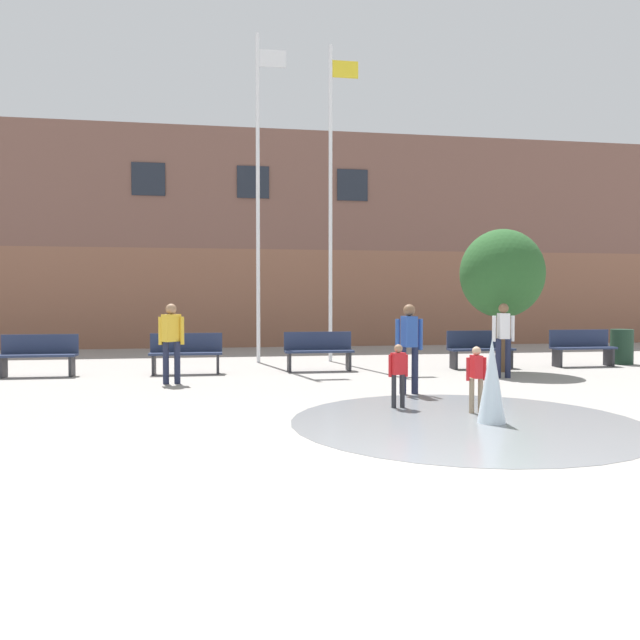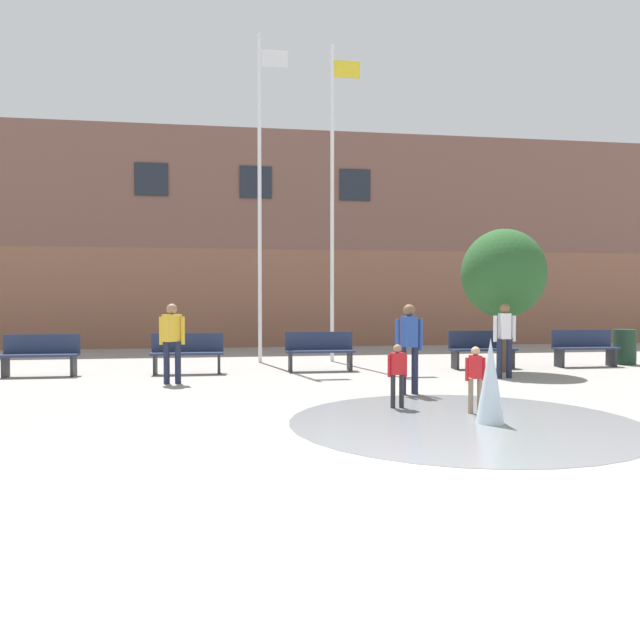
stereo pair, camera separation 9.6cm
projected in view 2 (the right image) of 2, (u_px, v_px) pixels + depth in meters
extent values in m
plane|color=gray|center=(354.00, 502.00, 5.17)|extent=(100.00, 100.00, 0.00)
cube|color=brown|center=(252.00, 298.00, 24.61)|extent=(36.00, 6.00, 3.41)
cube|color=brown|center=(252.00, 202.00, 24.48)|extent=(36.00, 6.00, 4.17)
cube|color=#1E232D|center=(151.00, 179.00, 20.96)|extent=(1.10, 0.06, 1.10)
cube|color=#1E232D|center=(256.00, 182.00, 21.48)|extent=(1.10, 0.06, 1.10)
cube|color=#1E232D|center=(355.00, 185.00, 22.01)|extent=(1.10, 0.06, 1.10)
cylinder|color=gray|center=(464.00, 422.00, 8.53)|extent=(4.80, 4.80, 0.01)
cone|color=silver|center=(490.00, 381.00, 8.42)|extent=(0.39, 0.39, 1.16)
cube|color=#28282D|center=(5.00, 367.00, 13.38)|extent=(0.06, 0.40, 0.44)
cube|color=#28282D|center=(74.00, 366.00, 13.59)|extent=(0.06, 0.40, 0.44)
cube|color=#232D4C|center=(40.00, 355.00, 13.48)|extent=(1.60, 0.44, 0.05)
cube|color=#232D4C|center=(42.00, 344.00, 13.67)|extent=(1.60, 0.04, 0.42)
cube|color=#28282D|center=(155.00, 365.00, 13.84)|extent=(0.06, 0.40, 0.44)
cube|color=#28282D|center=(219.00, 364.00, 14.05)|extent=(0.06, 0.40, 0.44)
cube|color=#232D4C|center=(187.00, 353.00, 13.93)|extent=(1.60, 0.44, 0.05)
cube|color=#232D4C|center=(188.00, 342.00, 14.12)|extent=(1.60, 0.04, 0.42)
cube|color=#28282D|center=(290.00, 362.00, 14.40)|extent=(0.06, 0.40, 0.44)
cube|color=#28282D|center=(350.00, 361.00, 14.61)|extent=(0.06, 0.40, 0.44)
cube|color=#232D4C|center=(320.00, 351.00, 14.50)|extent=(1.60, 0.44, 0.05)
cube|color=#232D4C|center=(319.00, 341.00, 14.68)|extent=(1.60, 0.04, 0.42)
cube|color=#28282D|center=(455.00, 360.00, 14.92)|extent=(0.06, 0.40, 0.44)
cube|color=#28282D|center=(510.00, 359.00, 15.13)|extent=(0.06, 0.40, 0.44)
cube|color=#232D4C|center=(483.00, 349.00, 15.02)|extent=(1.60, 0.44, 0.05)
cube|color=#232D4C|center=(480.00, 339.00, 15.21)|extent=(1.60, 0.04, 0.42)
cube|color=#28282D|center=(559.00, 358.00, 15.34)|extent=(0.06, 0.40, 0.44)
cube|color=#28282D|center=(611.00, 358.00, 15.55)|extent=(0.06, 0.40, 0.44)
cube|color=#232D4C|center=(586.00, 348.00, 15.44)|extent=(1.60, 0.44, 0.05)
cube|color=#232D4C|center=(581.00, 338.00, 15.63)|extent=(1.60, 0.04, 0.42)
cylinder|color=#28282D|center=(393.00, 391.00, 9.59)|extent=(0.07, 0.07, 0.52)
cylinder|color=#28282D|center=(402.00, 391.00, 9.61)|extent=(0.07, 0.07, 0.52)
cube|color=red|center=(397.00, 364.00, 9.58)|extent=(0.24, 0.18, 0.33)
sphere|color=#997051|center=(397.00, 349.00, 9.58)|extent=(0.13, 0.13, 0.13)
cylinder|color=red|center=(389.00, 366.00, 9.57)|extent=(0.05, 0.05, 0.34)
cylinder|color=red|center=(406.00, 366.00, 9.61)|extent=(0.05, 0.05, 0.34)
cylinder|color=#1E233D|center=(403.00, 371.00, 10.99)|extent=(0.12, 0.12, 0.84)
cylinder|color=#1E233D|center=(415.00, 370.00, 11.02)|extent=(0.12, 0.12, 0.84)
cube|color=#284C9E|center=(409.00, 331.00, 10.98)|extent=(0.22, 0.35, 0.54)
sphere|color=brown|center=(409.00, 310.00, 10.97)|extent=(0.21, 0.21, 0.21)
cylinder|color=#284C9E|center=(397.00, 335.00, 10.95)|extent=(0.08, 0.08, 0.55)
cylinder|color=#284C9E|center=(420.00, 334.00, 11.01)|extent=(0.08, 0.08, 0.55)
cylinder|color=#89755B|center=(471.00, 396.00, 9.14)|extent=(0.07, 0.07, 0.52)
cylinder|color=#89755B|center=(480.00, 396.00, 9.16)|extent=(0.07, 0.07, 0.52)
cube|color=red|center=(475.00, 367.00, 9.14)|extent=(0.13, 0.21, 0.33)
sphere|color=tan|center=(476.00, 351.00, 9.13)|extent=(0.13, 0.13, 0.13)
cylinder|color=red|center=(467.00, 369.00, 9.12)|extent=(0.05, 0.05, 0.34)
cylinder|color=red|center=(484.00, 369.00, 9.16)|extent=(0.05, 0.05, 0.34)
cylinder|color=#1E233D|center=(167.00, 363.00, 12.34)|extent=(0.12, 0.12, 0.84)
cylinder|color=#1E233D|center=(178.00, 363.00, 12.38)|extent=(0.12, 0.12, 0.84)
cube|color=gold|center=(172.00, 328.00, 12.34)|extent=(0.39, 0.37, 0.54)
sphere|color=#997051|center=(172.00, 309.00, 12.32)|extent=(0.21, 0.21, 0.21)
cylinder|color=gold|center=(161.00, 331.00, 12.31)|extent=(0.08, 0.08, 0.55)
cylinder|color=gold|center=(183.00, 331.00, 12.37)|extent=(0.08, 0.08, 0.55)
cylinder|color=#1E233D|center=(499.00, 359.00, 13.20)|extent=(0.12, 0.12, 0.84)
cylinder|color=#1E233D|center=(509.00, 358.00, 13.23)|extent=(0.12, 0.12, 0.84)
cube|color=white|center=(505.00, 326.00, 13.19)|extent=(0.27, 0.37, 0.54)
sphere|color=brown|center=(505.00, 308.00, 13.18)|extent=(0.21, 0.21, 0.21)
cylinder|color=white|center=(495.00, 329.00, 13.16)|extent=(0.08, 0.08, 0.55)
cylinder|color=white|center=(514.00, 329.00, 13.22)|extent=(0.08, 0.08, 0.55)
cylinder|color=silver|center=(260.00, 199.00, 16.36)|extent=(0.10, 0.10, 8.60)
cube|color=silver|center=(274.00, 59.00, 16.29)|extent=(0.70, 0.02, 0.45)
cylinder|color=silver|center=(332.00, 204.00, 16.65)|extent=(0.10, 0.10, 8.43)
cube|color=yellow|center=(347.00, 69.00, 16.59)|extent=(0.70, 0.02, 0.45)
cylinder|color=#193323|center=(625.00, 347.00, 16.02)|extent=(0.56, 0.56, 0.90)
cylinder|color=brown|center=(503.00, 345.00, 14.34)|extent=(0.25, 0.25, 1.25)
ellipsoid|color=#285628|center=(503.00, 273.00, 14.28)|extent=(1.91, 1.91, 2.03)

